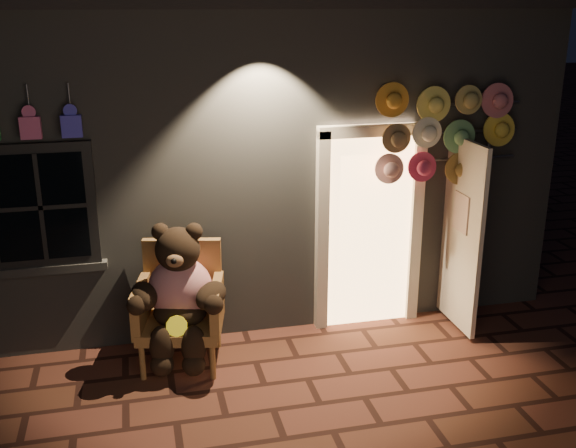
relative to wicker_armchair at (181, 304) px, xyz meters
name	(u,v)px	position (x,y,z in m)	size (l,w,h in m)	color
ground	(274,410)	(0.68, -1.09, -0.58)	(60.00, 60.00, 0.00)	#5A2D22
shop_building	(211,130)	(0.68, 2.90, 1.15)	(7.30, 5.95, 3.51)	slate
wicker_armchair	(181,304)	(0.00, 0.00, 0.00)	(0.93, 0.87, 1.17)	#A97A41
teddy_bear	(179,295)	(-0.02, -0.15, 0.17)	(0.97, 0.84, 1.36)	#AE1220
hat_rack	(444,134)	(2.73, 0.19, 1.51)	(1.57, 0.22, 2.59)	#59595E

